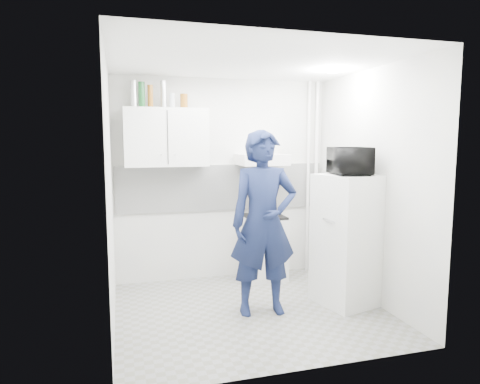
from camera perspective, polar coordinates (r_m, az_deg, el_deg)
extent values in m
plane|color=gray|center=(4.75, 1.47, -15.55)|extent=(2.80, 2.80, 0.00)
plane|color=white|center=(4.46, 1.57, 17.03)|extent=(2.80, 2.80, 0.00)
plane|color=silver|center=(5.62, -2.28, 1.64)|extent=(2.80, 0.00, 2.80)
plane|color=silver|center=(4.23, -16.92, -0.41)|extent=(0.00, 2.60, 2.60)
plane|color=silver|center=(5.02, 16.97, 0.71)|extent=(0.00, 2.60, 2.60)
imported|color=#131B3D|center=(4.46, 3.16, -4.15)|extent=(0.74, 0.51, 1.92)
cube|color=silver|center=(5.67, 3.25, -7.48)|extent=(0.51, 0.51, 0.81)
cube|color=white|center=(4.91, 14.16, -6.18)|extent=(0.73, 0.73, 1.45)
cube|color=black|center=(5.58, 3.28, -3.29)|extent=(0.49, 0.49, 0.03)
cylinder|color=silver|center=(5.52, 2.65, -2.76)|extent=(0.17, 0.17, 0.09)
imported|color=black|center=(4.79, 14.46, 4.03)|extent=(0.59, 0.45, 0.30)
cylinder|color=silver|center=(5.30, -13.99, 12.56)|extent=(0.07, 0.07, 0.31)
cylinder|color=#144C1E|center=(5.30, -12.99, 12.51)|extent=(0.08, 0.08, 0.30)
cylinder|color=brown|center=(5.31, -11.87, 12.37)|extent=(0.06, 0.06, 0.27)
cylinder|color=silver|center=(5.32, -10.17, 12.67)|extent=(0.07, 0.07, 0.32)
cylinder|color=#B2B7BC|center=(5.33, -9.03, 11.92)|extent=(0.07, 0.07, 0.18)
cylinder|color=brown|center=(5.35, -7.49, 11.91)|extent=(0.09, 0.09, 0.17)
cube|color=white|center=(5.30, -9.83, 7.18)|extent=(1.00, 0.35, 0.70)
cube|color=silver|center=(5.49, 2.91, 4.34)|extent=(0.60, 0.50, 0.14)
cube|color=white|center=(5.62, -2.24, 0.62)|extent=(2.74, 0.03, 0.60)
cylinder|color=silver|center=(5.99, 10.10, 1.87)|extent=(0.05, 0.05, 2.60)
cylinder|color=silver|center=(5.93, 9.06, 1.84)|extent=(0.04, 0.04, 2.60)
cylinder|color=white|center=(5.02, 12.23, 15.40)|extent=(0.10, 0.10, 0.02)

